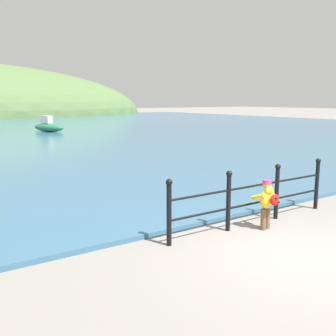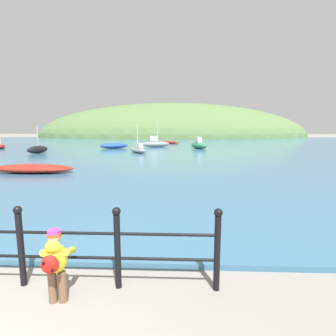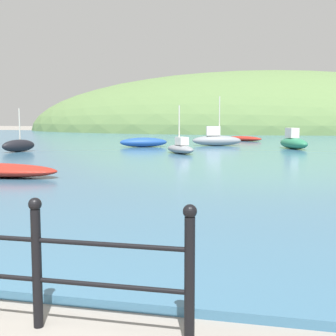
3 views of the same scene
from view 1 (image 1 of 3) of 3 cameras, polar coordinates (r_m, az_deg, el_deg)
ground_plane at (r=7.13m, az=17.95°, el=-11.64°), size 200.00×200.00×0.00m
iron_railing at (r=8.28m, az=12.35°, el=-3.73°), size 4.36×0.12×1.21m
child_in_coat at (r=8.03m, az=14.18°, el=-4.50°), size 0.41×0.55×1.00m
boat_mid_harbor at (r=31.89m, az=-16.94°, el=5.78°), size 2.11×3.04×1.24m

